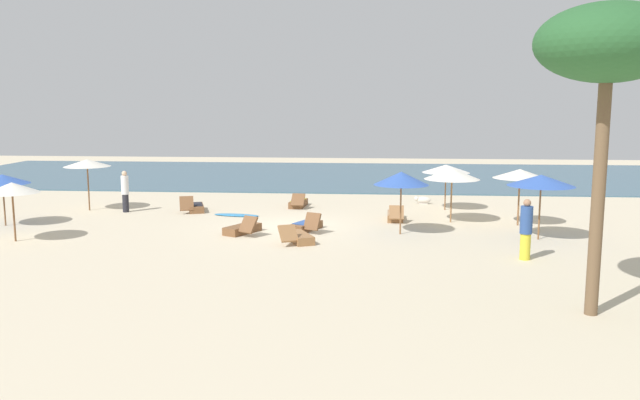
# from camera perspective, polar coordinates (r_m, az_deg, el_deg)

# --- Properties ---
(ground_plane) EXTENTS (60.00, 60.00, 0.00)m
(ground_plane) POSITION_cam_1_polar(r_m,az_deg,el_deg) (24.25, -2.46, -2.45)
(ground_plane) COLOR beige
(ocean_water) EXTENTS (48.00, 16.00, 0.06)m
(ocean_water) POSITION_cam_1_polar(r_m,az_deg,el_deg) (40.98, 0.48, 2.17)
(ocean_water) COLOR #3D6075
(ocean_water) RESTS_ON ground_plane
(umbrella_0) EXTENTS (1.94, 1.94, 2.23)m
(umbrella_0) POSITION_cam_1_polar(r_m,az_deg,el_deg) (22.95, 7.14, 1.90)
(umbrella_0) COLOR brown
(umbrella_0) RESTS_ON ground_plane
(umbrella_1) EXTENTS (2.01, 2.01, 2.15)m
(umbrella_1) POSITION_cam_1_polar(r_m,az_deg,el_deg) (25.55, 17.15, 2.22)
(umbrella_1) COLOR brown
(umbrella_1) RESTS_ON ground_plane
(umbrella_2) EXTENTS (1.98, 1.98, 1.96)m
(umbrella_2) POSITION_cam_1_polar(r_m,az_deg,el_deg) (27.16, -26.12, 1.65)
(umbrella_2) COLOR brown
(umbrella_2) RESTS_ON ground_plane
(umbrella_3) EXTENTS (2.24, 2.24, 2.23)m
(umbrella_3) POSITION_cam_1_polar(r_m,az_deg,el_deg) (23.13, 18.84, 1.64)
(umbrella_3) COLOR brown
(umbrella_3) RESTS_ON ground_plane
(umbrella_4) EXTENTS (1.96, 1.96, 2.21)m
(umbrella_4) POSITION_cam_1_polar(r_m,az_deg,el_deg) (29.58, -19.77, 3.07)
(umbrella_4) COLOR brown
(umbrella_4) RESTS_ON ground_plane
(umbrella_5) EXTENTS (2.04, 2.04, 1.97)m
(umbrella_5) POSITION_cam_1_polar(r_m,az_deg,el_deg) (28.49, 11.00, 2.72)
(umbrella_5) COLOR brown
(umbrella_5) RESTS_ON ground_plane
(umbrella_6) EXTENTS (2.14, 2.14, 2.12)m
(umbrella_6) POSITION_cam_1_polar(r_m,az_deg,el_deg) (25.58, 11.51, 2.27)
(umbrella_6) COLOR olive
(umbrella_6) RESTS_ON ground_plane
(umbrella_7) EXTENTS (1.78, 1.78, 2.00)m
(umbrella_7) POSITION_cam_1_polar(r_m,az_deg,el_deg) (23.95, -25.43, 0.97)
(umbrella_7) COLOR brown
(umbrella_7) RESTS_ON ground_plane
(lounger_0) EXTENTS (1.31, 1.75, 0.71)m
(lounger_0) POSITION_cam_1_polar(r_m,az_deg,el_deg) (23.35, -6.78, -2.52)
(lounger_0) COLOR brown
(lounger_0) RESTS_ON ground_plane
(lounger_1) EXTENTS (1.07, 1.76, 0.72)m
(lounger_1) POSITION_cam_1_polar(r_m,az_deg,el_deg) (28.32, -10.90, -0.62)
(lounger_1) COLOR brown
(lounger_1) RESTS_ON ground_plane
(lounger_2) EXTENTS (0.74, 1.75, 0.67)m
(lounger_2) POSITION_cam_1_polar(r_m,az_deg,el_deg) (28.99, -1.92, -0.26)
(lounger_2) COLOR brown
(lounger_2) RESTS_ON ground_plane
(lounger_3) EXTENTS (1.24, 1.72, 0.75)m
(lounger_3) POSITION_cam_1_polar(r_m,az_deg,el_deg) (23.71, -1.22, -2.27)
(lounger_3) COLOR brown
(lounger_3) RESTS_ON ground_plane
(lounger_4) EXTENTS (1.25, 1.79, 0.67)m
(lounger_4) POSITION_cam_1_polar(r_m,az_deg,el_deg) (21.78, -1.93, -3.28)
(lounger_4) COLOR olive
(lounger_4) RESTS_ON ground_plane
(lounger_5) EXTENTS (0.64, 1.72, 0.66)m
(lounger_5) POSITION_cam_1_polar(r_m,az_deg,el_deg) (25.93, 6.63, -1.38)
(lounger_5) COLOR olive
(lounger_5) RESTS_ON ground_plane
(person_0) EXTENTS (0.32, 0.32, 1.76)m
(person_0) POSITION_cam_1_polar(r_m,az_deg,el_deg) (28.73, -16.74, 0.75)
(person_0) COLOR #26262D
(person_0) RESTS_ON ground_plane
(person_1) EXTENTS (0.42, 0.42, 1.83)m
(person_1) POSITION_cam_1_polar(r_m,az_deg,el_deg) (20.20, 17.63, -2.46)
(person_1) COLOR yellow
(person_1) RESTS_ON ground_plane
(palm_1) EXTENTS (3.04, 3.04, 6.72)m
(palm_1) POSITION_cam_1_polar(r_m,az_deg,el_deg) (15.14, 23.97, 12.19)
(palm_1) COLOR brown
(palm_1) RESTS_ON ground_plane
(dog) EXTENTS (0.77, 0.36, 0.35)m
(dog) POSITION_cam_1_polar(r_m,az_deg,el_deg) (30.17, 8.97, 0.01)
(dog) COLOR silver
(dog) RESTS_ON ground_plane
(surfboard) EXTENTS (2.00, 0.85, 0.07)m
(surfboard) POSITION_cam_1_polar(r_m,az_deg,el_deg) (26.95, -7.35, -1.32)
(surfboard) COLOR #338CCC
(surfboard) RESTS_ON ground_plane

